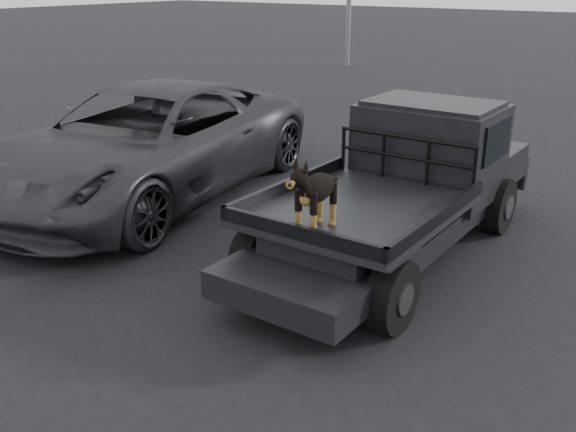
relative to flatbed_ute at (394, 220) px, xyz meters
The scene contains 6 objects.
ground 1.83m from the flatbed_ute, 86.67° to the right, with size 120.00×120.00×0.00m, color black.
flatbed_ute is the anchor object (origin of this frame).
ute_cab 1.31m from the flatbed_ute, 90.00° to the left, with size 1.72×1.30×0.88m, color black, non-canonical shape.
headache_rack 0.76m from the flatbed_ute, 90.00° to the left, with size 1.80×0.08×0.55m, color black, non-canonical shape.
dog 1.97m from the flatbed_ute, 90.76° to the right, with size 0.32×0.60×0.74m, color black, non-canonical shape.
parked_suv 4.22m from the flatbed_ute, behind, with size 2.87×6.21×1.73m, color #323237.
Camera 1 is at (3.12, -5.09, 3.34)m, focal length 40.00 mm.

